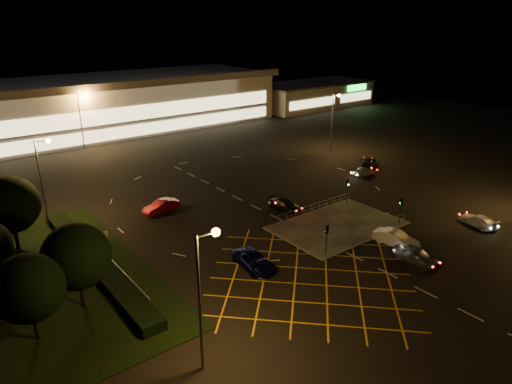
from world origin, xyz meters
TOP-DOWN VIEW (x-y plane):
  - ground at (0.00, 0.00)m, footprint 180.00×180.00m
  - pedestrian_island at (2.00, -2.00)m, footprint 14.00×9.00m
  - grass_verge at (-28.00, 6.00)m, footprint 18.00×30.00m
  - hedge at (-23.00, 6.00)m, footprint 2.00×26.00m
  - supermarket at (0.00, 61.95)m, footprint 72.00×26.50m
  - retail_unit_a at (46.00, 53.97)m, footprint 18.80×14.80m
  - retail_unit_b at (62.00, 53.96)m, footprint 14.80×14.80m
  - streetlight_sw at (-21.56, -12.00)m, footprint 1.78×0.56m
  - streetlight_nw at (-23.56, 18.00)m, footprint 1.78×0.56m
  - streetlight_ne at (24.44, 20.00)m, footprint 1.78×0.56m
  - streetlight_far_left at (-9.56, 48.00)m, footprint 1.78×0.56m
  - streetlight_far_right at (30.44, 50.00)m, footprint 1.78×0.56m
  - signal_sw at (-4.00, -5.99)m, footprint 0.28×0.30m
  - signal_se at (8.00, -5.99)m, footprint 0.28×0.30m
  - signal_nw at (-4.00, 1.99)m, footprint 0.28×0.30m
  - signal_ne at (8.00, 1.99)m, footprint 0.28×0.30m
  - tree_a at (-30.00, -2.00)m, footprint 5.04×5.04m
  - tree_c at (-28.00, 14.00)m, footprint 5.76×5.76m
  - tree_e at (-26.00, 0.00)m, footprint 5.40×5.40m
  - car_near_silver at (1.79, -12.42)m, footprint 1.85×4.51m
  - car_queue_white at (3.20, -9.00)m, footprint 2.26×4.94m
  - car_left_blue at (-11.17, -3.61)m, footprint 2.97×5.45m
  - car_far_dkgrey at (0.29, 5.00)m, footprint 2.70×4.95m
  - car_right_silver at (18.48, 7.81)m, footprint 4.05×1.97m
  - car_circ_red at (-11.99, 13.81)m, footprint 4.75×2.09m
  - car_east_grey at (22.70, 10.50)m, footprint 5.30×4.95m
  - car_approach_white at (14.70, -11.77)m, footprint 2.62×4.65m

SIDE VIEW (x-z plane):
  - ground at x=0.00m, z-range 0.00..0.00m
  - grass_verge at x=-28.00m, z-range 0.00..0.08m
  - pedestrian_island at x=2.00m, z-range 0.00..0.12m
  - hedge at x=-23.00m, z-range 0.00..1.00m
  - car_approach_white at x=14.70m, z-range 0.00..1.27m
  - car_right_silver at x=18.48m, z-range 0.00..1.33m
  - car_far_dkgrey at x=0.29m, z-range 0.00..1.36m
  - car_east_grey at x=22.70m, z-range 0.00..1.38m
  - car_left_blue at x=-11.17m, z-range 0.00..1.45m
  - car_circ_red at x=-11.99m, z-range 0.00..1.52m
  - car_near_silver at x=1.79m, z-range 0.00..1.53m
  - car_queue_white at x=3.20m, z-range 0.00..1.57m
  - signal_sw at x=-4.00m, z-range 0.79..3.94m
  - signal_se at x=8.00m, z-range 0.79..3.94m
  - signal_nw at x=-4.00m, z-range 0.79..3.94m
  - signal_ne at x=8.00m, z-range 0.79..3.94m
  - retail_unit_a at x=46.00m, z-range 0.04..6.39m
  - retail_unit_b at x=62.00m, z-range 0.05..6.40m
  - tree_a at x=-30.00m, z-range 0.90..7.76m
  - tree_e at x=-26.00m, z-range 0.97..8.32m
  - tree_c at x=-28.00m, z-range 1.03..8.87m
  - supermarket at x=0.00m, z-range 0.06..10.56m
  - streetlight_sw at x=-21.56m, z-range 1.55..11.58m
  - streetlight_nw at x=-23.56m, z-range 1.55..11.58m
  - streetlight_ne at x=24.44m, z-range 1.55..11.58m
  - streetlight_far_left at x=-9.56m, z-range 1.55..11.58m
  - streetlight_far_right at x=30.44m, z-range 1.55..11.58m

